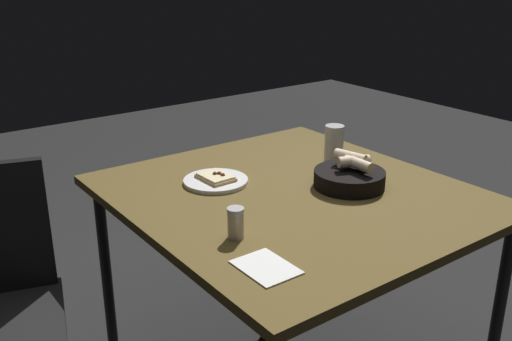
{
  "coord_description": "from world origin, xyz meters",
  "views": [
    {
      "loc": [
        -1.36,
        1.16,
        1.49
      ],
      "look_at": [
        0.1,
        0.08,
        0.82
      ],
      "focal_mm": 41.01,
      "sensor_mm": 36.0,
      "label": 1
    }
  ],
  "objects_px": {
    "beer_glass": "(334,146)",
    "pizza_plate": "(216,180)",
    "bread_basket": "(350,176)",
    "pepper_shaker": "(236,225)",
    "dining_table": "(292,208)"
  },
  "relations": [
    {
      "from": "bread_basket",
      "to": "beer_glass",
      "type": "bearing_deg",
      "value": -31.02
    },
    {
      "from": "pizza_plate",
      "to": "beer_glass",
      "type": "relative_size",
      "value": 1.55
    },
    {
      "from": "pizza_plate",
      "to": "bread_basket",
      "type": "distance_m",
      "value": 0.45
    },
    {
      "from": "dining_table",
      "to": "pepper_shaker",
      "type": "distance_m",
      "value": 0.39
    },
    {
      "from": "pizza_plate",
      "to": "bread_basket",
      "type": "bearing_deg",
      "value": -130.49
    },
    {
      "from": "dining_table",
      "to": "pizza_plate",
      "type": "height_order",
      "value": "pizza_plate"
    },
    {
      "from": "dining_table",
      "to": "pepper_shaker",
      "type": "relative_size",
      "value": 12.86
    },
    {
      "from": "pizza_plate",
      "to": "pepper_shaker",
      "type": "bearing_deg",
      "value": 154.76
    },
    {
      "from": "bread_basket",
      "to": "pepper_shaker",
      "type": "xyz_separation_m",
      "value": [
        -0.09,
        0.52,
        0.0
      ]
    },
    {
      "from": "dining_table",
      "to": "pepper_shaker",
      "type": "height_order",
      "value": "pepper_shaker"
    },
    {
      "from": "beer_glass",
      "to": "pizza_plate",
      "type": "bearing_deg",
      "value": 80.09
    },
    {
      "from": "pizza_plate",
      "to": "bread_basket",
      "type": "height_order",
      "value": "bread_basket"
    },
    {
      "from": "bread_basket",
      "to": "beer_glass",
      "type": "distance_m",
      "value": 0.25
    },
    {
      "from": "pizza_plate",
      "to": "pepper_shaker",
      "type": "height_order",
      "value": "pepper_shaker"
    },
    {
      "from": "bread_basket",
      "to": "beer_glass",
      "type": "xyz_separation_m",
      "value": [
        0.21,
        -0.13,
        0.03
      ]
    }
  ]
}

